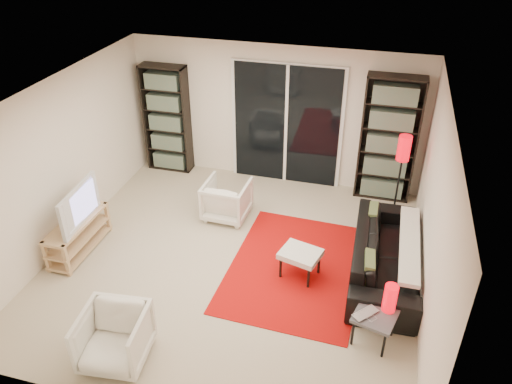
# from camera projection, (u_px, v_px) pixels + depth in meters

# --- Properties ---
(floor) EXTENTS (5.00, 5.00, 0.00)m
(floor) POSITION_uv_depth(u_px,v_px,m) (233.00, 261.00, 7.03)
(floor) COLOR beige
(floor) RESTS_ON ground
(wall_back) EXTENTS (5.00, 0.02, 2.40)m
(wall_back) POSITION_uv_depth(u_px,v_px,m) (276.00, 115.00, 8.47)
(wall_back) COLOR white
(wall_back) RESTS_ON ground
(wall_front) EXTENTS (5.00, 0.02, 2.40)m
(wall_front) POSITION_uv_depth(u_px,v_px,m) (144.00, 330.00, 4.35)
(wall_front) COLOR white
(wall_front) RESTS_ON ground
(wall_left) EXTENTS (0.02, 5.00, 2.40)m
(wall_left) POSITION_uv_depth(u_px,v_px,m) (61.00, 164.00, 6.97)
(wall_left) COLOR white
(wall_left) RESTS_ON ground
(wall_right) EXTENTS (0.02, 5.00, 2.40)m
(wall_right) POSITION_uv_depth(u_px,v_px,m) (434.00, 216.00, 5.85)
(wall_right) COLOR white
(wall_right) RESTS_ON ground
(ceiling) EXTENTS (5.00, 5.00, 0.02)m
(ceiling) POSITION_uv_depth(u_px,v_px,m) (228.00, 99.00, 5.78)
(ceiling) COLOR white
(ceiling) RESTS_ON wall_back
(sliding_door) EXTENTS (1.92, 0.08, 2.16)m
(sliding_door) POSITION_uv_depth(u_px,v_px,m) (286.00, 125.00, 8.47)
(sliding_door) COLOR white
(sliding_door) RESTS_ON ground
(bookshelf_left) EXTENTS (0.80, 0.30, 1.95)m
(bookshelf_left) POSITION_uv_depth(u_px,v_px,m) (167.00, 119.00, 8.88)
(bookshelf_left) COLOR black
(bookshelf_left) RESTS_ON ground
(bookshelf_right) EXTENTS (0.90, 0.30, 2.10)m
(bookshelf_right) POSITION_uv_depth(u_px,v_px,m) (389.00, 140.00, 7.98)
(bookshelf_right) COLOR black
(bookshelf_right) RESTS_ON ground
(tv_stand) EXTENTS (0.37, 1.16, 0.50)m
(tv_stand) POSITION_uv_depth(u_px,v_px,m) (79.00, 235.00, 7.11)
(tv_stand) COLOR #DCB283
(tv_stand) RESTS_ON floor
(tv) EXTENTS (0.20, 0.99, 0.56)m
(tv) POSITION_uv_depth(u_px,v_px,m) (73.00, 205.00, 6.84)
(tv) COLOR black
(tv) RESTS_ON tv_stand
(rug) EXTENTS (1.87, 2.47, 0.01)m
(rug) POSITION_uv_depth(u_px,v_px,m) (296.00, 268.00, 6.89)
(rug) COLOR #BA0B09
(rug) RESTS_ON floor
(sofa) EXTENTS (0.90, 2.21, 0.64)m
(sofa) POSITION_uv_depth(u_px,v_px,m) (386.00, 254.00, 6.64)
(sofa) COLOR black
(sofa) RESTS_ON floor
(armchair_back) EXTENTS (0.69, 0.71, 0.63)m
(armchair_back) POSITION_uv_depth(u_px,v_px,m) (227.00, 199.00, 7.83)
(armchair_back) COLOR white
(armchair_back) RESTS_ON floor
(armchair_front) EXTENTS (0.77, 0.78, 0.65)m
(armchair_front) POSITION_uv_depth(u_px,v_px,m) (114.00, 338.00, 5.40)
(armchair_front) COLOR white
(armchair_front) RESTS_ON floor
(ottoman) EXTENTS (0.60, 0.54, 0.40)m
(ottoman) POSITION_uv_depth(u_px,v_px,m) (300.00, 255.00, 6.59)
(ottoman) COLOR white
(ottoman) RESTS_ON floor
(side_table) EXTENTS (0.55, 0.55, 0.40)m
(side_table) POSITION_uv_depth(u_px,v_px,m) (375.00, 318.00, 5.62)
(side_table) COLOR #4D4D52
(side_table) RESTS_ON floor
(laptop) EXTENTS (0.36, 0.37, 0.02)m
(laptop) POSITION_uv_depth(u_px,v_px,m) (368.00, 316.00, 5.56)
(laptop) COLOR silver
(laptop) RESTS_ON side_table
(table_lamp) EXTENTS (0.16, 0.16, 0.35)m
(table_lamp) POSITION_uv_depth(u_px,v_px,m) (390.00, 298.00, 5.57)
(table_lamp) COLOR #F00410
(table_lamp) RESTS_ON side_table
(floor_lamp) EXTENTS (0.22, 0.22, 1.43)m
(floor_lamp) POSITION_uv_depth(u_px,v_px,m) (403.00, 157.00, 7.38)
(floor_lamp) COLOR black
(floor_lamp) RESTS_ON floor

